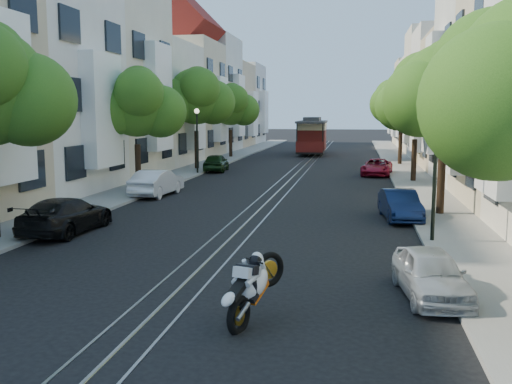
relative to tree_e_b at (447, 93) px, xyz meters
The scene contains 25 objects.
ground 20.91m from the tree_e_b, 110.89° to the left, with size 200.00×200.00×0.00m, color black.
sidewalk_east 19.59m from the tree_e_b, 90.03° to the left, with size 2.50×80.00×0.12m, color gray.
sidewalk_west 24.38m from the tree_e_b, 127.33° to the left, with size 2.50×80.00×0.12m, color gray.
rail_left 21.10m from the tree_e_b, 112.32° to the left, with size 0.06×80.00×0.02m, color gray.
rail_slot 20.90m from the tree_e_b, 110.89° to the left, with size 0.06×80.00×0.02m, color gray.
rail_right 20.72m from the tree_e_b, 109.43° to the left, with size 0.06×80.00×0.02m, color gray.
lane_line 20.91m from the tree_e_b, 110.89° to the left, with size 0.08×80.00×0.01m, color tan.
townhouses_east 19.50m from the tree_e_b, 76.32° to the left, with size 7.75×72.00×12.00m.
townhouses_west 26.92m from the tree_e_b, 135.29° to the left, with size 7.75×72.00×11.76m.
tree_e_b is the anchor object (origin of this frame).
tree_e_c 11.00m from the tree_e_b, 90.00° to the left, with size 4.84×3.99×6.52m.
tree_e_d 22.00m from the tree_e_b, 90.00° to the left, with size 5.01×4.16×6.85m.
tree_w_b 15.25m from the tree_e_b, 160.85° to the left, with size 4.72×3.87×6.27m.
tree_w_c 21.53m from the tree_e_b, 131.99° to the left, with size 5.13×4.28×7.09m.
tree_w_d 30.60m from the tree_e_b, 118.07° to the left, with size 4.84×3.99×6.52m.
lamp_east 5.41m from the tree_e_b, 100.93° to the right, with size 0.32×0.32×4.16m.
lamp_west 18.90m from the tree_e_b, 136.15° to the left, with size 0.32×0.32×4.16m.
sportbike_rider 14.09m from the tree_e_b, 112.72° to the right, with size 0.88×1.91×1.38m.
cable_car 33.68m from the tree_e_b, 103.13° to the left, with size 2.84×8.57×3.27m.
parked_car_e_near 11.29m from the tree_e_b, 99.12° to the right, with size 1.28×3.17×1.08m, color #A3A9AF.
parked_car_e_mid 4.60m from the tree_e_b, 148.80° to the right, with size 1.19×3.41×1.12m, color #0C193C.
parked_car_e_far 15.23m from the tree_e_b, 97.95° to the left, with size 1.78×3.86×1.07m, color maroon.
parked_car_w_near 14.57m from the tree_e_b, 157.00° to the right, with size 1.70×4.17×1.21m, color black.
parked_car_w_mid 13.91m from the tree_e_b, 165.29° to the left, with size 1.35×3.87×1.28m, color silver.
parked_car_w_far 20.26m from the tree_e_b, 130.32° to the left, with size 1.45×3.60×1.23m, color black.
Camera 1 is at (3.96, -13.87, 4.01)m, focal length 40.00 mm.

